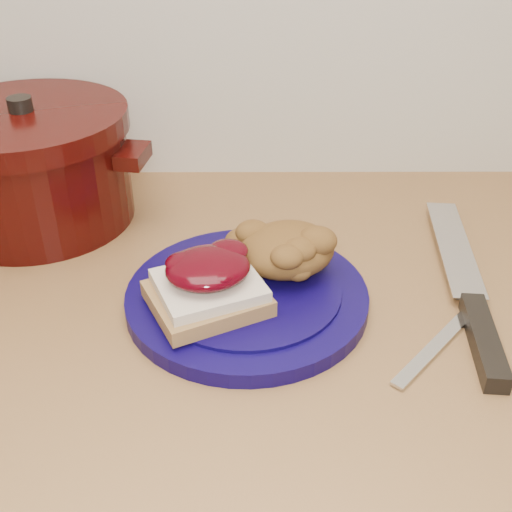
{
  "coord_description": "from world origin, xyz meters",
  "views": [
    {
      "loc": [
        0.04,
        0.9,
        1.33
      ],
      "look_at": [
        0.05,
        1.48,
        0.95
      ],
      "focal_mm": 45.0,
      "sensor_mm": 36.0,
      "label": 1
    }
  ],
  "objects_px": {
    "plate": "(247,297)",
    "butter_knife": "(443,339)",
    "chef_knife": "(474,311)",
    "dutch_oven": "(33,165)"
  },
  "relations": [
    {
      "from": "chef_knife",
      "to": "dutch_oven",
      "type": "distance_m",
      "value": 0.57
    },
    {
      "from": "dutch_oven",
      "to": "butter_knife",
      "type": "bearing_deg",
      "value": -28.6
    },
    {
      "from": "chef_knife",
      "to": "dutch_oven",
      "type": "xyz_separation_m",
      "value": [
        -0.52,
        0.22,
        0.07
      ]
    },
    {
      "from": "chef_knife",
      "to": "butter_knife",
      "type": "bearing_deg",
      "value": 137.1
    },
    {
      "from": "chef_knife",
      "to": "butter_knife",
      "type": "height_order",
      "value": "chef_knife"
    },
    {
      "from": "chef_knife",
      "to": "dutch_oven",
      "type": "bearing_deg",
      "value": 72.12
    },
    {
      "from": "plate",
      "to": "butter_knife",
      "type": "relative_size",
      "value": 1.47
    },
    {
      "from": "plate",
      "to": "dutch_oven",
      "type": "height_order",
      "value": "dutch_oven"
    },
    {
      "from": "chef_knife",
      "to": "butter_knife",
      "type": "relative_size",
      "value": 1.96
    },
    {
      "from": "butter_knife",
      "to": "dutch_oven",
      "type": "distance_m",
      "value": 0.55
    }
  ]
}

